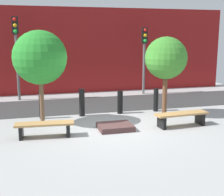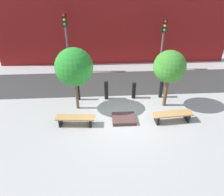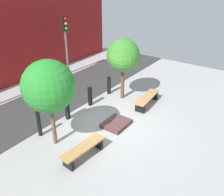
{
  "view_description": "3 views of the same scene",
  "coord_description": "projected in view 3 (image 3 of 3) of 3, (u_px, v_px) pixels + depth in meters",
  "views": [
    {
      "loc": [
        -2.58,
        -9.38,
        2.96
      ],
      "look_at": [
        -0.0,
        0.28,
        0.95
      ],
      "focal_mm": 50.0,
      "sensor_mm": 36.0,
      "label": 1
    },
    {
      "loc": [
        -1.04,
        -8.24,
        6.29
      ],
      "look_at": [
        -0.53,
        0.25,
        1.02
      ],
      "focal_mm": 35.0,
      "sensor_mm": 36.0,
      "label": 2
    },
    {
      "loc": [
        -7.03,
        -4.89,
        5.6
      ],
      "look_at": [
        0.33,
        0.32,
        0.98
      ],
      "focal_mm": 40.0,
      "sensor_mm": 36.0,
      "label": 3
    }
  ],
  "objects": [
    {
      "name": "bollard_left",
      "position": [
        67.0,
        108.0,
        10.36
      ],
      "size": [
        0.21,
        0.21,
        1.03
      ],
      "primitive_type": "cylinder",
      "color": "black",
      "rests_on": "ground"
    },
    {
      "name": "traffic_light_mid_west",
      "position": [
        66.0,
        35.0,
        14.19
      ],
      "size": [
        0.28,
        0.27,
        3.35
      ],
      "color": "slate",
      "rests_on": "ground"
    },
    {
      "name": "bollard_right",
      "position": [
        109.0,
        85.0,
        12.54
      ],
      "size": [
        0.19,
        0.19,
        0.92
      ],
      "primitive_type": "cylinder",
      "color": "black",
      "rests_on": "ground"
    },
    {
      "name": "tree_behind_left_bench",
      "position": [
        49.0,
        87.0,
        8.07
      ],
      "size": [
        1.77,
        1.77,
        3.14
      ],
      "color": "brown",
      "rests_on": "ground"
    },
    {
      "name": "building_facade",
      "position": [
        2.0,
        45.0,
        12.76
      ],
      "size": [
        16.2,
        0.5,
        4.38
      ],
      "primitive_type": "cube",
      "color": "maroon",
      "rests_on": "ground"
    },
    {
      "name": "tree_behind_right_bench",
      "position": [
        123.0,
        56.0,
        11.35
      ],
      "size": [
        1.53,
        1.53,
        2.93
      ],
      "color": "brown",
      "rests_on": "ground"
    },
    {
      "name": "bench_left",
      "position": [
        83.0,
        149.0,
        8.26
      ],
      "size": [
        1.75,
        0.58,
        0.44
      ],
      "rotation": [
        0.0,
        0.0,
        -0.08
      ],
      "color": "black",
      "rests_on": "ground"
    },
    {
      "name": "bollard_center",
      "position": [
        90.0,
        96.0,
        11.47
      ],
      "size": [
        0.21,
        0.21,
        0.89
      ],
      "primitive_type": "cylinder",
      "color": "black",
      "rests_on": "ground"
    },
    {
      "name": "bollard_far_left",
      "position": [
        39.0,
        124.0,
        9.28
      ],
      "size": [
        0.15,
        0.15,
        1.02
      ],
      "primitive_type": "cylinder",
      "color": "black",
      "rests_on": "ground"
    },
    {
      "name": "planter_bed",
      "position": [
        116.0,
        124.0,
        10.08
      ],
      "size": [
        1.08,
        0.9,
        0.17
      ],
      "primitive_type": "cube",
      "color": "#503432",
      "rests_on": "ground"
    },
    {
      "name": "road_strip",
      "position": [
        52.0,
        100.0,
        12.06
      ],
      "size": [
        18.0,
        3.13,
        0.01
      ],
      "primitive_type": "cube",
      "color": "#343434",
      "rests_on": "ground"
    },
    {
      "name": "ground_plane",
      "position": [
        114.0,
        124.0,
        10.18
      ],
      "size": [
        18.0,
        18.0,
        0.0
      ],
      "primitive_type": "plane",
      "color": "#A3A3A3"
    },
    {
      "name": "bench_right",
      "position": [
        147.0,
        99.0,
        11.48
      ],
      "size": [
        1.85,
        0.6,
        0.45
      ],
      "rotation": [
        0.0,
        0.0,
        0.08
      ],
      "color": "black",
      "rests_on": "ground"
    }
  ]
}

